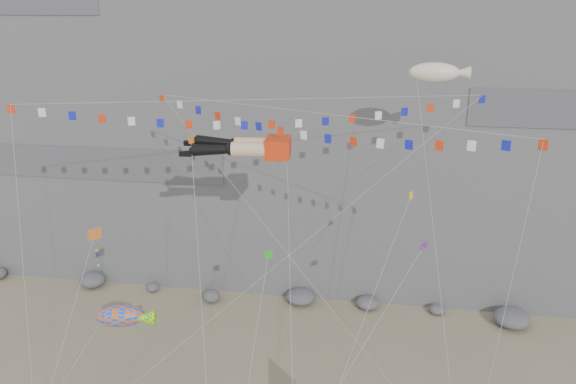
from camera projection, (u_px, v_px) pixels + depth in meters
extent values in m
cube|color=slate|center=(322.00, 10.00, 56.64)|extent=(80.00, 28.00, 50.00)
cube|color=red|center=(278.00, 147.00, 35.98)|extent=(1.73, 2.26, 1.26)
cylinder|color=#D8B287|center=(248.00, 149.00, 35.50)|extent=(2.21, 1.11, 0.93)
sphere|color=black|center=(232.00, 149.00, 35.57)|extent=(0.85, 0.85, 0.85)
cone|color=black|center=(212.00, 150.00, 35.68)|extent=(2.61, 0.99, 0.87)
cube|color=black|center=(186.00, 154.00, 35.88)|extent=(0.85, 0.44, 0.31)
cylinder|color=#D8B287|center=(251.00, 145.00, 36.70)|extent=(2.21, 1.11, 0.93)
sphere|color=black|center=(235.00, 144.00, 36.77)|extent=(0.85, 0.85, 0.85)
cone|color=black|center=(216.00, 142.00, 36.81)|extent=(2.62, 0.99, 0.93)
cube|color=black|center=(190.00, 143.00, 36.95)|extent=(0.85, 0.44, 0.31)
cylinder|color=gray|center=(286.00, 326.00, 31.56)|extent=(0.03, 0.03, 22.70)
cylinder|color=gray|center=(153.00, 273.00, 34.70)|extent=(0.03, 0.03, 25.63)
cylinder|color=gray|center=(390.00, 292.00, 32.63)|extent=(0.03, 0.03, 22.82)
cylinder|color=gray|center=(62.00, 347.00, 34.56)|extent=(0.03, 0.03, 14.58)
cylinder|color=gray|center=(447.00, 264.00, 33.94)|extent=(0.03, 0.03, 24.70)
cylinder|color=gray|center=(202.00, 308.00, 32.97)|extent=(0.03, 0.03, 21.22)
cylinder|color=gray|center=(345.00, 377.00, 30.92)|extent=(0.03, 0.03, 17.45)
cylinder|color=gray|center=(249.00, 381.00, 31.73)|extent=(0.03, 0.03, 15.02)
cylinder|color=gray|center=(354.00, 345.00, 32.30)|extent=(0.03, 0.03, 20.11)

